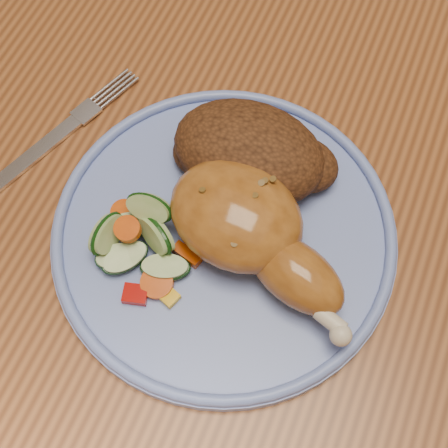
{
  "coord_description": "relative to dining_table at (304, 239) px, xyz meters",
  "views": [
    {
      "loc": [
        0.02,
        -0.27,
        1.25
      ],
      "look_at": [
        -0.06,
        -0.06,
        0.78
      ],
      "focal_mm": 50.0,
      "sensor_mm": 36.0,
      "label": 1
    }
  ],
  "objects": [
    {
      "name": "dining_table",
      "position": [
        0.0,
        0.0,
        0.0
      ],
      "size": [
        0.9,
        1.4,
        0.75
      ],
      "color": "brown",
      "rests_on": "ground"
    },
    {
      "name": "fork",
      "position": [
        -0.25,
        -0.04,
        0.09
      ],
      "size": [
        0.08,
        0.17,
        0.0
      ],
      "color": "silver",
      "rests_on": "dining_table"
    },
    {
      "name": "rice_pilaf",
      "position": [
        -0.06,
        0.01,
        0.12
      ],
      "size": [
        0.15,
        0.1,
        0.06
      ],
      "color": "#4F2A13",
      "rests_on": "plate"
    },
    {
      "name": "ground",
      "position": [
        0.0,
        0.0,
        -0.67
      ],
      "size": [
        4.0,
        4.0,
        0.0
      ],
      "primitive_type": "plane",
      "color": "brown",
      "rests_on": "ground"
    },
    {
      "name": "plate_rim",
      "position": [
        -0.06,
        -0.06,
        0.1
      ],
      "size": [
        0.3,
        0.3,
        0.01
      ],
      "primitive_type": "torus",
      "color": "#6C82D0",
      "rests_on": "plate"
    },
    {
      "name": "chicken_leg",
      "position": [
        -0.04,
        -0.07,
        0.12
      ],
      "size": [
        0.19,
        0.13,
        0.06
      ],
      "color": "#AA6423",
      "rests_on": "plate"
    },
    {
      "name": "vegetable_pile",
      "position": [
        -0.12,
        -0.11,
        0.11
      ],
      "size": [
        0.1,
        0.1,
        0.05
      ],
      "color": "#A50A05",
      "rests_on": "plate"
    },
    {
      "name": "plate",
      "position": [
        -0.06,
        -0.06,
        0.09
      ],
      "size": [
        0.3,
        0.3,
        0.01
      ],
      "primitive_type": "cylinder",
      "color": "#6C82D0",
      "rests_on": "dining_table"
    }
  ]
}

